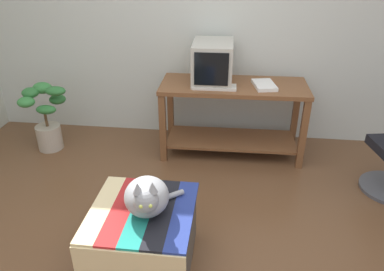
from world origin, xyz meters
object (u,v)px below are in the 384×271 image
(keyboard, at_px, (215,87))
(cat, at_px, (147,197))
(ottoman_with_blanket, at_px, (144,237))
(desk, at_px, (233,107))
(potted_plant, at_px, (46,117))
(book, at_px, (264,85))
(tv_monitor, at_px, (213,63))

(keyboard, relative_size, cat, 0.99)
(keyboard, distance_m, ottoman_with_blanket, 1.58)
(desk, bearing_deg, potted_plant, -176.45)
(book, distance_m, potted_plant, 2.19)
(cat, bearing_deg, tv_monitor, 68.02)
(tv_monitor, height_order, ottoman_with_blanket, tv_monitor)
(cat, bearing_deg, ottoman_with_blanket, 150.65)
(book, height_order, cat, book)
(ottoman_with_blanket, height_order, cat, cat)
(keyboard, distance_m, cat, 1.51)
(keyboard, distance_m, book, 0.47)
(desk, height_order, keyboard, keyboard)
(tv_monitor, bearing_deg, cat, -100.44)
(keyboard, height_order, potted_plant, keyboard)
(keyboard, bearing_deg, desk, 35.41)
(book, bearing_deg, cat, -127.52)
(keyboard, bearing_deg, ottoman_with_blanket, -104.66)
(book, height_order, potted_plant, book)
(tv_monitor, distance_m, book, 0.53)
(desk, height_order, cat, cat)
(desk, bearing_deg, ottoman_with_blanket, -109.46)
(desk, xyz_separation_m, tv_monitor, (-0.21, 0.06, 0.42))
(desk, xyz_separation_m, book, (0.28, -0.04, 0.25))
(book, relative_size, ottoman_with_blanket, 0.43)
(cat, bearing_deg, keyboard, 65.56)
(ottoman_with_blanket, distance_m, cat, 0.34)
(cat, distance_m, potted_plant, 2.02)
(keyboard, xyz_separation_m, book, (0.46, 0.09, 0.00))
(desk, xyz_separation_m, cat, (-0.48, -1.60, 0.06))
(desk, distance_m, book, 0.38)
(tv_monitor, relative_size, cat, 1.31)
(keyboard, bearing_deg, book, 10.43)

